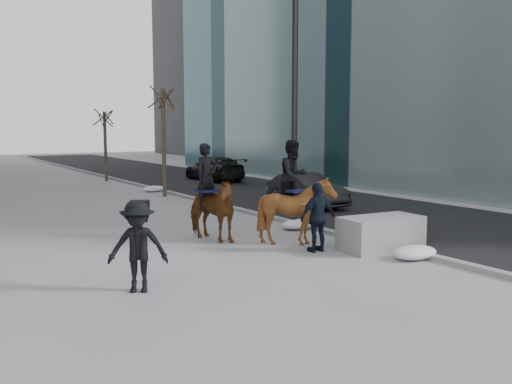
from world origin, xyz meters
TOP-DOWN VIEW (x-y plane):
  - ground at (0.00, 0.00)m, footprint 120.00×120.00m
  - road at (7.00, 10.00)m, footprint 8.00×90.00m
  - curb at (3.00, 10.00)m, footprint 0.25×90.00m
  - planter at (2.76, -0.42)m, footprint 2.20×1.21m
  - car_near at (5.97, 6.80)m, footprint 1.50×4.01m
  - car_far at (7.93, 18.26)m, footprint 2.04×4.91m
  - tree_near at (2.40, 12.72)m, footprint 1.20×1.20m
  - tree_far at (2.40, 21.43)m, footprint 1.20×1.20m
  - mounted_left at (-0.43, 2.94)m, footprint 1.39×2.24m
  - mounted_right at (1.30, 1.26)m, footprint 1.70×1.85m
  - feeder at (1.23, 0.25)m, footprint 1.04×0.87m
  - camera_crew at (-3.77, -0.57)m, footprint 1.31×1.12m
  - lamppost at (2.60, 3.20)m, footprint 0.25×1.32m
  - snow_piles at (2.70, 5.66)m, footprint 1.23×17.12m

SIDE VIEW (x-z plane):
  - ground at x=0.00m, z-range 0.00..0.00m
  - road at x=7.00m, z-range 0.00..0.01m
  - curb at x=3.00m, z-range 0.00..0.12m
  - snow_piles at x=2.70m, z-range -0.01..0.30m
  - planter at x=2.76m, z-range 0.00..0.85m
  - car_near at x=5.97m, z-range 0.00..1.31m
  - car_far at x=7.93m, z-range 0.00..1.42m
  - feeder at x=1.23m, z-range 0.00..1.76m
  - camera_crew at x=-3.77m, z-range 0.01..1.76m
  - mounted_left at x=-0.43m, z-range -0.34..2.34m
  - mounted_right at x=1.30m, z-range -0.28..2.51m
  - tree_far at x=2.40m, z-range 0.00..4.51m
  - tree_near at x=2.40m, z-range 0.00..5.41m
  - lamppost at x=2.60m, z-range 0.45..9.54m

